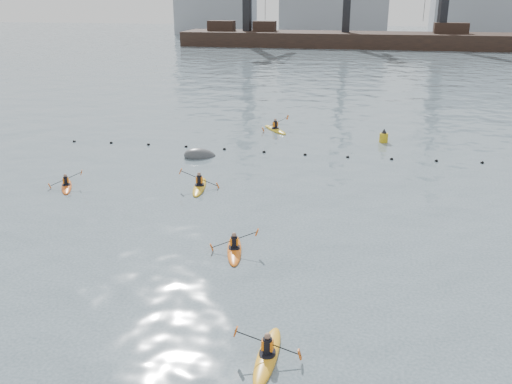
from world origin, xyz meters
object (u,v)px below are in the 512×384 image
(mooring_buoy, at_px, (200,157))
(nav_buoy, at_px, (384,138))
(kayaker_5, at_px, (275,129))
(kayaker_1, at_px, (267,355))
(kayaker_2, at_px, (66,186))
(kayaker_0, at_px, (234,249))
(kayaker_3, at_px, (199,186))

(mooring_buoy, bearing_deg, nav_buoy, 27.40)
(kayaker_5, relative_size, mooring_buoy, 1.41)
(kayaker_1, distance_m, nav_buoy, 28.18)
(kayaker_5, bearing_deg, kayaker_2, -157.12)
(kayaker_0, relative_size, kayaker_5, 0.97)
(mooring_buoy, bearing_deg, kayaker_5, 66.05)
(mooring_buoy, bearing_deg, kayaker_3, -73.65)
(kayaker_3, relative_size, nav_buoy, 2.88)
(kayaker_1, relative_size, kayaker_3, 0.92)
(kayaker_1, xyz_separation_m, kayaker_2, (-14.51, 13.51, -0.01))
(kayaker_0, xyz_separation_m, kayaker_1, (2.77, -7.15, 0.00))
(kayaker_1, bearing_deg, kayaker_5, 99.87)
(kayaker_3, bearing_deg, kayaker_1, -75.09)
(kayaker_1, bearing_deg, kayaker_0, 112.18)
(kayaker_1, xyz_separation_m, kayaker_5, (-4.67, 30.06, 0.01))
(kayaker_0, xyz_separation_m, kayaker_5, (-1.91, 22.91, 0.01))
(kayaker_5, xyz_separation_m, mooring_buoy, (-3.91, -8.81, -0.11))
(mooring_buoy, bearing_deg, kayaker_2, -127.41)
(kayaker_0, distance_m, kayaker_1, 7.67)
(kayaker_0, distance_m, kayaker_3, 8.73)
(kayaker_1, distance_m, kayaker_5, 30.42)
(nav_buoy, bearing_deg, kayaker_3, -130.13)
(kayaker_1, height_order, kayaker_3, kayaker_3)
(kayaker_3, height_order, mooring_buoy, kayaker_3)
(kayaker_2, height_order, kayaker_5, kayaker_5)
(kayaker_5, bearing_deg, mooring_buoy, -150.35)
(kayaker_5, bearing_deg, kayaker_3, -134.15)
(kayaker_1, distance_m, kayaker_2, 19.83)
(kayaker_5, distance_m, nav_buoy, 9.12)
(kayaker_3, distance_m, kayaker_5, 15.27)
(kayaker_0, distance_m, kayaker_2, 13.35)
(nav_buoy, bearing_deg, kayaker_5, 166.08)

